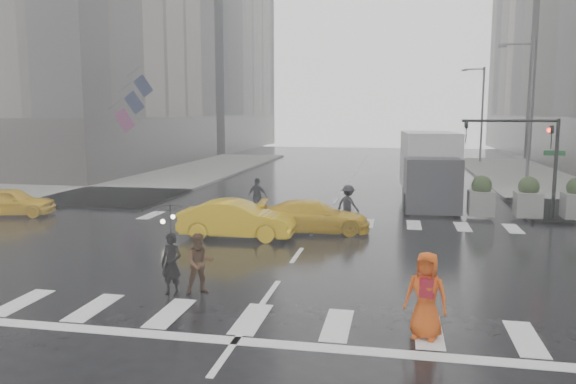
% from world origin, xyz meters
% --- Properties ---
extents(ground, '(120.00, 120.00, 0.00)m').
position_xyz_m(ground, '(0.00, 0.00, 0.00)').
color(ground, black).
rests_on(ground, ground).
extents(sidewalk_nw, '(35.00, 35.00, 0.15)m').
position_xyz_m(sidewalk_nw, '(-19.50, 17.50, 0.07)').
color(sidewalk_nw, slate).
rests_on(sidewalk_nw, ground).
extents(road_markings, '(18.00, 48.00, 0.01)m').
position_xyz_m(road_markings, '(0.00, 0.00, 0.01)').
color(road_markings, silver).
rests_on(road_markings, ground).
extents(traffic_signal_pole, '(4.45, 0.42, 4.50)m').
position_xyz_m(traffic_signal_pole, '(9.01, 8.01, 3.22)').
color(traffic_signal_pole, black).
rests_on(traffic_signal_pole, ground).
extents(street_lamp_near, '(2.15, 0.22, 9.00)m').
position_xyz_m(street_lamp_near, '(10.87, 18.00, 4.95)').
color(street_lamp_near, '#59595B').
rests_on(street_lamp_near, ground).
extents(street_lamp_far, '(2.15, 0.22, 9.00)m').
position_xyz_m(street_lamp_far, '(10.87, 38.00, 4.95)').
color(street_lamp_far, '#59595B').
rests_on(street_lamp_far, ground).
extents(planter_west, '(1.10, 1.10, 1.80)m').
position_xyz_m(planter_west, '(7.00, 8.20, 0.98)').
color(planter_west, slate).
rests_on(planter_west, ground).
extents(planter_mid, '(1.10, 1.10, 1.80)m').
position_xyz_m(planter_mid, '(9.00, 8.20, 0.98)').
color(planter_mid, slate).
rests_on(planter_mid, ground).
extents(planter_east, '(1.10, 1.10, 1.80)m').
position_xyz_m(planter_east, '(11.00, 8.20, 0.98)').
color(planter_east, slate).
rests_on(planter_east, ground).
extents(flag_cluster, '(2.87, 3.06, 4.69)m').
position_xyz_m(flag_cluster, '(-15.08, 18.50, 5.64)').
color(flag_cluster, '#59595B').
rests_on(flag_cluster, ground).
extents(pedestrian_black, '(1.12, 1.14, 2.43)m').
position_xyz_m(pedestrian_black, '(-2.51, -4.66, 1.62)').
color(pedestrian_black, black).
rests_on(pedestrian_black, ground).
extents(pedestrian_brown, '(0.98, 0.90, 1.61)m').
position_xyz_m(pedestrian_brown, '(-1.82, -4.40, 0.80)').
color(pedestrian_brown, '#432A17').
rests_on(pedestrian_brown, ground).
extents(pedestrian_orange, '(1.05, 0.84, 1.87)m').
position_xyz_m(pedestrian_orange, '(3.90, -6.35, 0.94)').
color(pedestrian_orange, '#D1490E').
rests_on(pedestrian_orange, ground).
extents(pedestrian_far_a, '(1.15, 0.88, 1.74)m').
position_xyz_m(pedestrian_far_a, '(-3.13, 7.05, 0.87)').
color(pedestrian_far_a, black).
rests_on(pedestrian_far_a, ground).
extents(pedestrian_far_b, '(1.25, 1.08, 1.69)m').
position_xyz_m(pedestrian_far_b, '(1.21, 5.67, 0.85)').
color(pedestrian_far_b, black).
rests_on(pedestrian_far_b, ground).
extents(taxi_front, '(4.14, 2.45, 1.32)m').
position_xyz_m(taxi_front, '(-14.34, 4.66, 0.66)').
color(taxi_front, '#EBB40C').
rests_on(taxi_front, ground).
extents(taxi_mid, '(4.43, 1.66, 1.45)m').
position_xyz_m(taxi_mid, '(-2.70, 2.13, 0.72)').
color(taxi_mid, '#EBB40C').
rests_on(taxi_mid, ground).
extents(taxi_rear, '(4.09, 2.25, 1.28)m').
position_xyz_m(taxi_rear, '(0.03, 3.75, 0.64)').
color(taxi_rear, '#EBB40C').
rests_on(taxi_rear, ground).
extents(box_truck, '(2.64, 7.05, 3.74)m').
position_xyz_m(box_truck, '(4.87, 11.40, 2.00)').
color(box_truck, silver).
rests_on(box_truck, ground).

